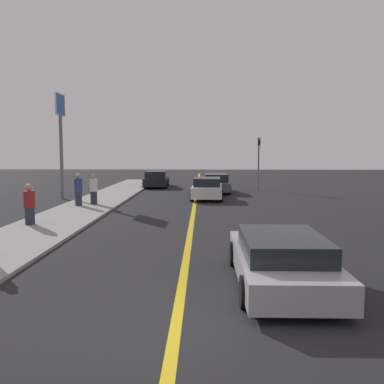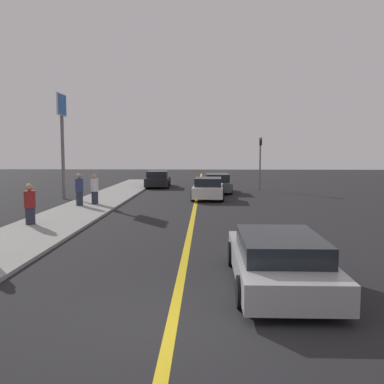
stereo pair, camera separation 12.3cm
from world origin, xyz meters
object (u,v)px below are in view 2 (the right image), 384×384
Objects in this scene: pedestrian_by_sign at (95,189)px; roadside_sign at (62,123)px; car_ahead_center at (208,189)px; traffic_light at (260,158)px; car_parked_left_lot at (158,179)px; car_far_distant at (217,183)px; car_near_right_lane at (278,259)px; pedestrian_far_standing at (79,190)px; pedestrian_mid_group at (30,204)px.

roadside_sign reaches higher than pedestrian_by_sign.
traffic_light is (3.87, 6.03, 1.75)m from car_ahead_center.
car_far_distant is at bearing -45.63° from car_parked_left_lot.
traffic_light is at bearing 25.44° from roadside_sign.
car_parked_left_lot is (-5.48, 25.17, 0.07)m from car_near_right_lane.
car_far_distant is at bearing 48.16° from pedestrian_far_standing.
car_near_right_lane is 3.04× the size of pedestrian_mid_group.
car_ahead_center reaches higher than car_parked_left_lot.
car_far_distant is (-0.78, 20.77, 0.08)m from car_near_right_lane.
car_parked_left_lot reaches higher than car_near_right_lane.
car_near_right_lane is 1.23× the size of traffic_light.
traffic_light reaches higher than car_near_right_lane.
pedestrian_by_sign is at bearing 44.78° from pedestrian_far_standing.
traffic_light is (3.20, 1.77, 1.76)m from car_far_distant.
pedestrian_far_standing is at bearing -136.59° from traffic_light.
pedestrian_far_standing reaches higher than car_parked_left_lot.
car_near_right_lane is 22.74m from traffic_light.
pedestrian_far_standing is at bearing 122.83° from car_near_right_lane.
roadside_sign is at bearing 101.25° from pedestrian_mid_group.
car_ahead_center is 0.93× the size of car_far_distant.
pedestrian_by_sign is at bearing -149.41° from car_ahead_center.
pedestrian_mid_group is 10.50m from roadside_sign.
car_far_distant is 4.06m from traffic_light.
car_far_distant is at bearing 82.95° from car_ahead_center.
car_ahead_center is at bearing -100.41° from car_far_distant.
pedestrian_far_standing is 0.26× the size of roadside_sign.
car_far_distant is (0.67, 4.26, -0.01)m from car_ahead_center.
car_far_distant is 11.01m from pedestrian_far_standing.
car_ahead_center is 7.37m from traffic_light.
roadside_sign is (-1.92, 9.64, 3.71)m from pedestrian_mid_group.
car_far_distant is 15.82m from pedestrian_mid_group.
car_ahead_center is 0.65× the size of roadside_sign.
car_parked_left_lot is at bearing 116.81° from car_ahead_center.
pedestrian_far_standing is at bearing -61.55° from roadside_sign.
pedestrian_far_standing is 14.58m from traffic_light.
car_near_right_lane is at bearing -89.35° from car_far_distant.
roadside_sign is (-10.26, 16.51, 4.02)m from car_near_right_lane.
car_parked_left_lot is at bearing 161.56° from traffic_light.
car_ahead_center is 6.89m from pedestrian_by_sign.
roadside_sign is at bearing -154.56° from traffic_light.
car_near_right_lane is at bearing -57.11° from pedestrian_far_standing.
car_parked_left_lot is 1.21× the size of traffic_light.
traffic_light is (10.54, 9.97, 1.47)m from pedestrian_far_standing.
car_parked_left_lot is 12.88m from pedestrian_far_standing.
traffic_light is (2.41, 22.54, 1.83)m from car_near_right_lane.
pedestrian_mid_group is (-2.86, -18.30, 0.24)m from car_parked_left_lot.
traffic_light is 0.61× the size of roadside_sign.
car_far_distant is 1.14× the size of traffic_light.
car_parked_left_lot is at bearing 81.10° from pedestrian_mid_group.
traffic_light is at bearing 43.32° from pedestrian_by_sign.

